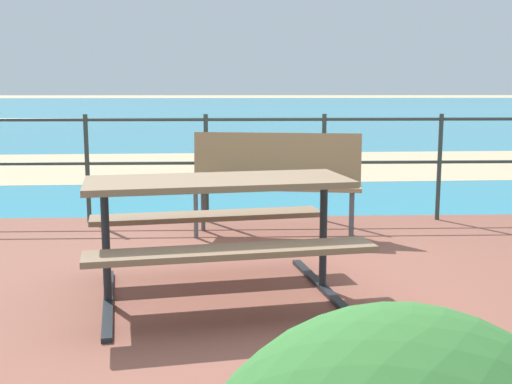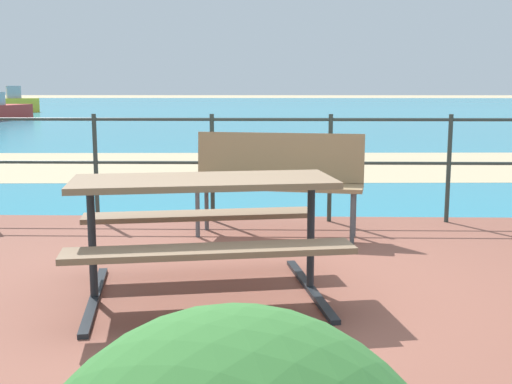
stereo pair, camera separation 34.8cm
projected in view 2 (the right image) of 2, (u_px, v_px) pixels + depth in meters
The scene contains 8 objects.
ground_plane at pixel (270, 305), 4.15m from camera, with size 240.00×240.00×0.00m, color tan.
patio_paving at pixel (270, 300), 4.14m from camera, with size 6.40×5.20×0.06m, color brown.
sea_water at pixel (273, 108), 43.61m from camera, with size 90.00×90.00×0.01m, color teal.
beach_strip at pixel (272, 165), 11.56m from camera, with size 54.00×4.41×0.01m, color tan.
picnic_table at pixel (204, 209), 4.06m from camera, with size 1.84×1.55×0.77m.
park_bench at pixel (278, 174), 5.78m from camera, with size 1.59×0.67×0.93m.
railing_fence at pixel (271, 155), 6.36m from camera, with size 5.94×0.04×1.08m.
boat_far at pixel (8, 104), 36.34m from camera, with size 3.70×2.59×1.50m.
Camera 2 is at (0.02, -3.98, 1.40)m, focal length 44.73 mm.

